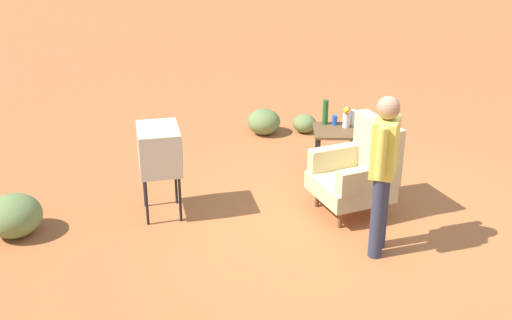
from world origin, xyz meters
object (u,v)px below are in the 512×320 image
(bottle_wine_green, at_px, (325,112))
(person_standing, at_px, (383,166))
(flower_vase, at_px, (346,116))
(bottle_short_clear, at_px, (353,118))
(soda_can_blue, at_px, (335,120))
(side_table, at_px, (336,136))
(armchair, at_px, (359,171))
(tv_on_stand, at_px, (159,149))

(bottle_wine_green, bearing_deg, person_standing, 11.10)
(bottle_wine_green, xyz_separation_m, flower_vase, (0.11, 0.25, -0.01))
(bottle_short_clear, height_order, bottle_wine_green, bottle_wine_green)
(soda_can_blue, bearing_deg, person_standing, 7.99)
(side_table, xyz_separation_m, bottle_short_clear, (-0.16, 0.22, 0.19))
(armchair, xyz_separation_m, side_table, (-0.99, -0.17, 0.02))
(bottle_short_clear, bearing_deg, soda_can_blue, -92.96)
(armchair, distance_m, flower_vase, 1.11)
(person_standing, bearing_deg, flower_vase, -175.62)
(armchair, relative_size, flower_vase, 4.00)
(side_table, bearing_deg, flower_vase, 126.51)
(person_standing, bearing_deg, bottle_short_clear, -178.33)
(person_standing, relative_size, bottle_wine_green, 5.12)
(tv_on_stand, relative_size, person_standing, 0.63)
(bottle_wine_green, bearing_deg, side_table, 32.59)
(flower_vase, bearing_deg, armchair, 2.42)
(armchair, bearing_deg, person_standing, 6.79)
(bottle_short_clear, xyz_separation_m, bottle_wine_green, (-0.04, -0.34, 0.06))
(person_standing, height_order, bottle_wine_green, person_standing)
(tv_on_stand, relative_size, flower_vase, 3.89)
(tv_on_stand, xyz_separation_m, bottle_short_clear, (-1.29, 2.23, -0.08))
(armchair, xyz_separation_m, soda_can_blue, (-1.16, -0.18, 0.17))
(bottle_short_clear, distance_m, soda_can_blue, 0.23)
(side_table, bearing_deg, soda_can_blue, -176.62)
(person_standing, height_order, bottle_short_clear, person_standing)
(bottle_short_clear, xyz_separation_m, flower_vase, (0.07, -0.09, 0.05))
(bottle_wine_green, height_order, flower_vase, bottle_wine_green)
(soda_can_blue, xyz_separation_m, flower_vase, (0.08, 0.14, 0.09))
(bottle_short_clear, height_order, soda_can_blue, bottle_short_clear)
(armchair, xyz_separation_m, bottle_wine_green, (-1.19, -0.30, 0.27))
(person_standing, bearing_deg, soda_can_blue, -172.01)
(flower_vase, bearing_deg, person_standing, 4.38)
(side_table, distance_m, bottle_short_clear, 0.33)
(armchair, distance_m, soda_can_blue, 1.19)
(side_table, height_order, soda_can_blue, soda_can_blue)
(soda_can_blue, bearing_deg, bottle_wine_green, -102.33)
(tv_on_stand, bearing_deg, soda_can_blue, 122.92)
(bottle_short_clear, distance_m, bottle_wine_green, 0.35)
(bottle_short_clear, bearing_deg, armchair, -2.22)
(bottle_short_clear, bearing_deg, bottle_wine_green, -96.23)
(bottle_short_clear, relative_size, bottle_wine_green, 0.62)
(armchair, bearing_deg, flower_vase, -177.58)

